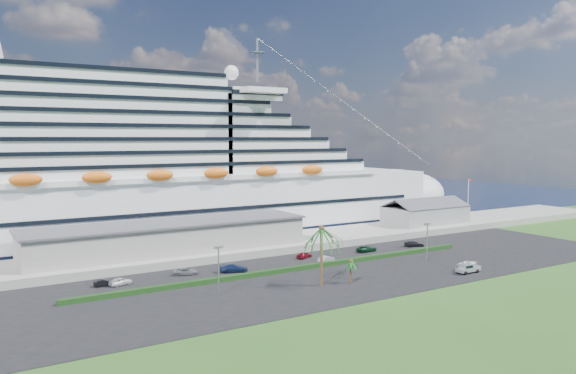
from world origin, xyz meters
TOP-DOWN VIEW (x-y plane):
  - ground at (0.00, 0.00)m, footprint 420.00×420.00m
  - asphalt_lot at (0.00, 11.00)m, footprint 140.00×38.00m
  - wharf at (0.00, 40.00)m, footprint 240.00×20.00m
  - water at (0.00, 130.00)m, footprint 420.00×160.00m
  - cruise_ship at (-21.53, 64.00)m, footprint 191.00×38.00m
  - terminal_building at (-25.00, 40.00)m, footprint 61.00×15.00m
  - port_shed at (52.00, 40.00)m, footprint 24.00×12.31m
  - flagpole at (70.04, 40.00)m, footprint 1.08×0.16m
  - hedge at (-8.00, 16.00)m, footprint 88.00×1.10m
  - lamp_post_left at (-28.00, 8.00)m, footprint 1.60×0.35m
  - lamp_post_right at (20.00, 8.00)m, footprint 1.60×0.35m
  - palm_tall at (-10.00, 4.00)m, footprint 8.82×8.82m
  - palm_short at (-4.50, 2.50)m, footprint 3.53×3.53m
  - parked_car_0 at (-40.15, 23.13)m, footprint 4.37×2.53m
  - parked_car_1 at (-42.77, 24.05)m, footprint 3.83×1.56m
  - parked_car_2 at (-27.45, 24.25)m, footprint 5.17×3.63m
  - parked_car_3 at (-18.66, 21.44)m, footprint 5.82×3.84m
  - parked_car_4 at (0.11, 24.86)m, footprint 4.44×3.11m
  - parked_car_5 at (1.86, 19.03)m, footprint 4.35×2.43m
  - parked_car_6 at (16.15, 23.06)m, footprint 5.07×2.49m
  - parked_car_7 at (29.89, 21.80)m, footprint 5.21×3.43m
  - pickup_truck at (19.63, -3.22)m, footprint 5.24×2.10m
  - boat_trailer at (22.20, -1.50)m, footprint 6.43×4.57m

SIDE VIEW (x-z plane):
  - ground at x=0.00m, z-range 0.00..0.00m
  - water at x=0.00m, z-range 0.00..0.02m
  - asphalt_lot at x=0.00m, z-range 0.00..0.12m
  - hedge at x=-8.00m, z-range 0.12..1.02m
  - parked_car_1 at x=-42.77m, z-range 0.12..1.36m
  - parked_car_2 at x=-27.45m, z-range 0.12..1.43m
  - parked_car_5 at x=1.86m, z-range 0.12..1.48m
  - parked_car_6 at x=16.15m, z-range 0.12..1.51m
  - parked_car_0 at x=-40.15m, z-range 0.12..1.52m
  - parked_car_7 at x=29.89m, z-range 0.12..1.52m
  - parked_car_4 at x=0.11m, z-range 0.12..1.52m
  - wharf at x=0.00m, z-range 0.00..1.80m
  - parked_car_3 at x=-18.66m, z-range 0.12..1.69m
  - pickup_truck at x=19.63m, z-range 0.21..2.04m
  - boat_trailer at x=22.20m, z-range 0.41..2.21m
  - palm_short at x=-4.50m, z-range 1.38..5.95m
  - port_shed at x=52.00m, z-range 0.71..8.08m
  - terminal_building at x=-25.00m, z-range 1.86..8.16m
  - lamp_post_left at x=-28.00m, z-range 1.21..9.48m
  - lamp_post_right at x=20.00m, z-range 1.21..9.48m
  - flagpole at x=70.04m, z-range 2.27..14.27m
  - palm_tall at x=-10.00m, z-range 3.64..14.77m
  - cruise_ship at x=-21.53m, z-range -10.31..43.69m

